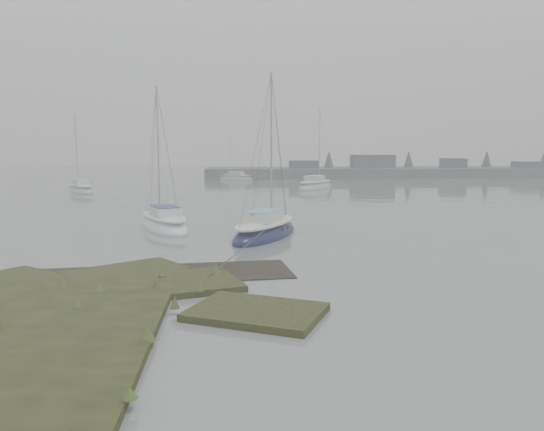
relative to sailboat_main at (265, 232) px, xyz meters
The scene contains 7 objects.
ground 18.08m from the sailboat_main, 94.74° to the left, with size 160.00×160.00×0.00m, color slate.
far_shoreline 55.98m from the sailboat_main, 63.07° to the left, with size 60.00×8.00×4.15m.
sailboat_main is the anchor object (origin of this frame).
sailboat_white 6.22m from the sailboat_main, 151.10° to the left, with size 4.22×6.33×8.52m.
sailboat_far_a 32.23m from the sailboat_main, 121.43° to the left, with size 4.68×6.11×8.38m.
sailboat_far_b 30.95m from the sailboat_main, 76.39° to the left, with size 5.56×6.65×9.31m.
sailboat_far_c 45.54m from the sailboat_main, 91.70° to the left, with size 5.61×4.26×7.68m.
Camera 1 is at (-0.10, -14.47, 4.61)m, focal length 35.00 mm.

